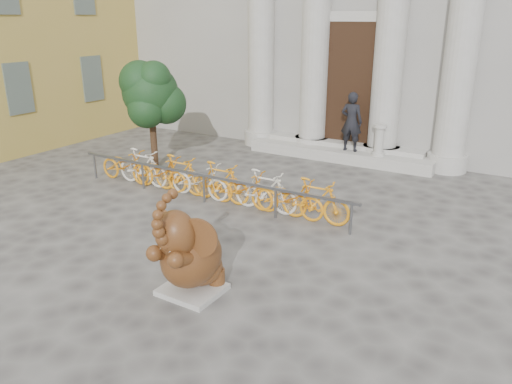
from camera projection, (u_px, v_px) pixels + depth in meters
The scene contains 7 objects.
ground at pixel (136, 287), 8.51m from camera, with size 80.00×80.00×0.00m, color #474442.
entrance_steps at pixel (340, 153), 16.08m from camera, with size 6.00×1.20×0.36m, color #A8A59E.
elephant_statue at pixel (189, 255), 8.09m from camera, with size 1.29×1.43×1.93m.
bike_rack at pixel (209, 180), 12.42m from camera, with size 8.00×0.53×1.00m.
tree at pixel (151, 94), 14.42m from camera, with size 1.84×1.68×3.19m.
pedestrian at pixel (351, 122), 15.38m from camera, with size 0.67×0.44×1.84m, color black.
balustrade_post at pixel (379, 141), 15.00m from camera, with size 0.39×0.39×0.95m.
Camera 1 is at (5.57, -5.39, 4.38)m, focal length 35.00 mm.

